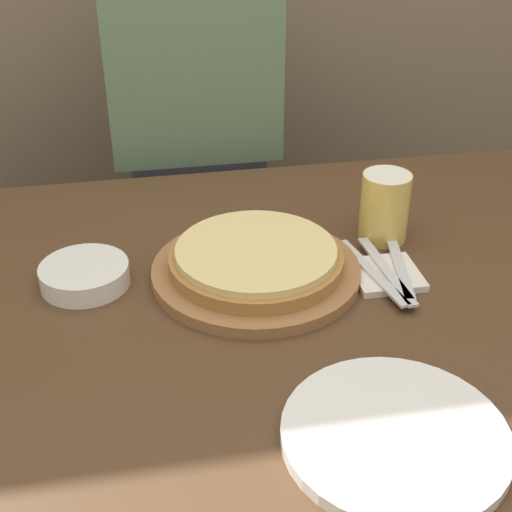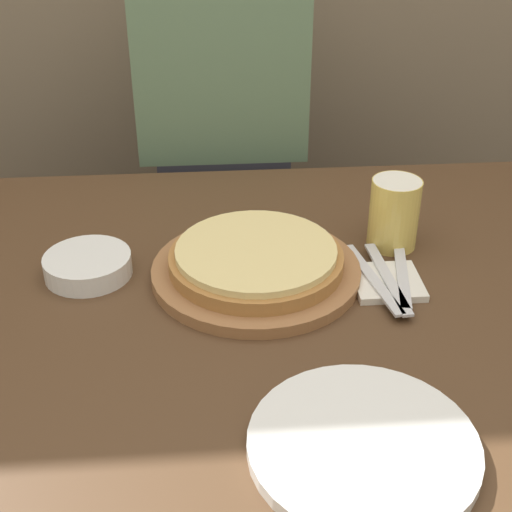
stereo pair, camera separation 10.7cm
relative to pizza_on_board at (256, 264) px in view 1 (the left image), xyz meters
The scene contains 10 objects.
dining_table 0.39m from the pizza_on_board, 99.64° to the right, with size 1.57×1.03×0.72m.
pizza_on_board is the anchor object (origin of this frame).
beer_glass 0.27m from the pizza_on_board, 19.28° to the left, with size 0.09×0.09×0.13m.
dinner_plate 0.41m from the pizza_on_board, 76.20° to the right, with size 0.28×0.28×0.02m.
side_bowl 0.28m from the pizza_on_board, behind, with size 0.15×0.15×0.04m.
napkin_stack 0.22m from the pizza_on_board, 11.42° to the right, with size 0.11×0.11×0.01m.
fork 0.19m from the pizza_on_board, 12.90° to the right, with size 0.06×0.21×0.00m.
dinner_knife 0.22m from the pizza_on_board, 11.42° to the right, with size 0.03×0.22×0.00m.
spoon 0.24m from the pizza_on_board, 10.24° to the right, with size 0.05×0.18×0.00m.
diner_person 0.62m from the pizza_on_board, 93.11° to the left, with size 0.39×0.20×1.31m.
Camera 1 is at (-0.17, -0.90, 1.36)m, focal length 50.00 mm.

